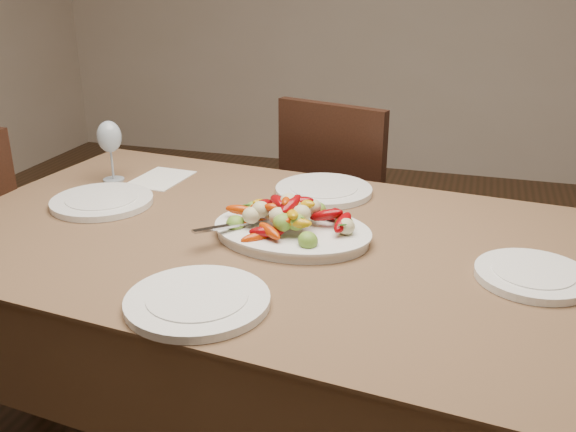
% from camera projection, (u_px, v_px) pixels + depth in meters
% --- Properties ---
extents(dining_table, '(1.94, 1.23, 0.76)m').
position_uv_depth(dining_table, '(288.00, 365.00, 1.75)').
color(dining_table, brown).
rests_on(dining_table, ground).
extents(chair_far, '(0.52, 0.52, 0.95)m').
position_uv_depth(chair_far, '(353.00, 215.00, 2.54)').
color(chair_far, black).
rests_on(chair_far, ground).
extents(serving_platter, '(0.42, 0.33, 0.02)m').
position_uv_depth(serving_platter, '(292.00, 234.00, 1.61)').
color(serving_platter, white).
rests_on(serving_platter, dining_table).
extents(roasted_vegetables, '(0.35, 0.25, 0.09)m').
position_uv_depth(roasted_vegetables, '(292.00, 213.00, 1.59)').
color(roasted_vegetables, '#770407').
rests_on(roasted_vegetables, serving_platter).
extents(serving_spoon, '(0.26, 0.21, 0.03)m').
position_uv_depth(serving_spoon, '(262.00, 221.00, 1.59)').
color(serving_spoon, '#9EA0A8').
rests_on(serving_spoon, serving_platter).
extents(plate_left, '(0.29, 0.29, 0.02)m').
position_uv_depth(plate_left, '(102.00, 202.00, 1.84)').
color(plate_left, white).
rests_on(plate_left, dining_table).
extents(plate_right, '(0.25, 0.25, 0.02)m').
position_uv_depth(plate_right, '(533.00, 276.00, 1.41)').
color(plate_right, white).
rests_on(plate_right, dining_table).
extents(plate_far, '(0.29, 0.29, 0.02)m').
position_uv_depth(plate_far, '(324.00, 191.00, 1.93)').
color(plate_far, white).
rests_on(plate_far, dining_table).
extents(plate_near, '(0.30, 0.30, 0.02)m').
position_uv_depth(plate_near, '(198.00, 301.00, 1.30)').
color(plate_near, white).
rests_on(plate_near, dining_table).
extents(wine_glass, '(0.08, 0.08, 0.20)m').
position_uv_depth(wine_glass, '(111.00, 149.00, 2.00)').
color(wine_glass, '#8C99A5').
rests_on(wine_glass, dining_table).
extents(menu_card, '(0.17, 0.22, 0.00)m').
position_uv_depth(menu_card, '(161.00, 179.00, 2.05)').
color(menu_card, silver).
rests_on(menu_card, dining_table).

